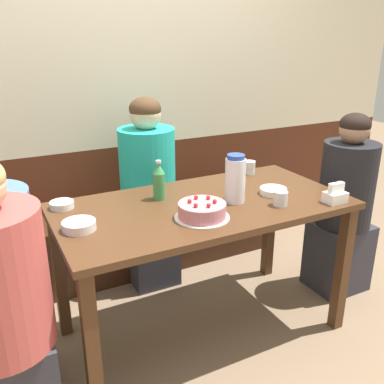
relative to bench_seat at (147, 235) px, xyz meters
name	(u,v)px	position (x,y,z in m)	size (l,w,h in m)	color
ground_plane	(202,328)	(0.00, -0.83, -0.23)	(12.00, 12.00, 0.00)	#846B51
back_wall	(129,87)	(0.00, 0.22, 1.02)	(4.80, 0.04, 2.50)	#4C2314
bench_seat	(147,235)	(0.00, 0.00, 0.00)	(1.87, 0.38, 0.46)	#381E11
dining_table	(203,221)	(0.00, -0.83, 0.45)	(1.49, 0.76, 0.78)	#4C2D19
birthday_cake	(202,211)	(-0.10, -0.99, 0.58)	(0.26, 0.26, 0.09)	white
water_pitcher	(235,179)	(0.15, -0.88, 0.67)	(0.10, 0.10, 0.25)	white
soju_bottle	(159,181)	(-0.18, -0.67, 0.64)	(0.06, 0.06, 0.21)	#388E4C
napkin_holder	(335,195)	(0.60, -1.13, 0.58)	(0.11, 0.08, 0.11)	white
bowl_soup_white	(62,205)	(-0.65, -0.57, 0.56)	(0.12, 0.12, 0.03)	white
bowl_rice_small	(79,226)	(-0.64, -0.86, 0.57)	(0.15, 0.15, 0.04)	white
bowl_side_dish	(273,191)	(0.40, -0.89, 0.56)	(0.14, 0.14, 0.03)	white
glass_water_tall	(280,198)	(0.33, -1.04, 0.58)	(0.07, 0.07, 0.07)	silver
glass_tumbler_short	(249,168)	(0.49, -0.53, 0.59)	(0.07, 0.07, 0.08)	silver
person_teal_shirt	(148,196)	(-0.05, -0.19, 0.37)	(0.35, 0.35, 1.24)	#33333D
person_pale_blue_shirt	(344,210)	(1.01, -0.84, 0.32)	(0.34, 0.33, 1.16)	#33333D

